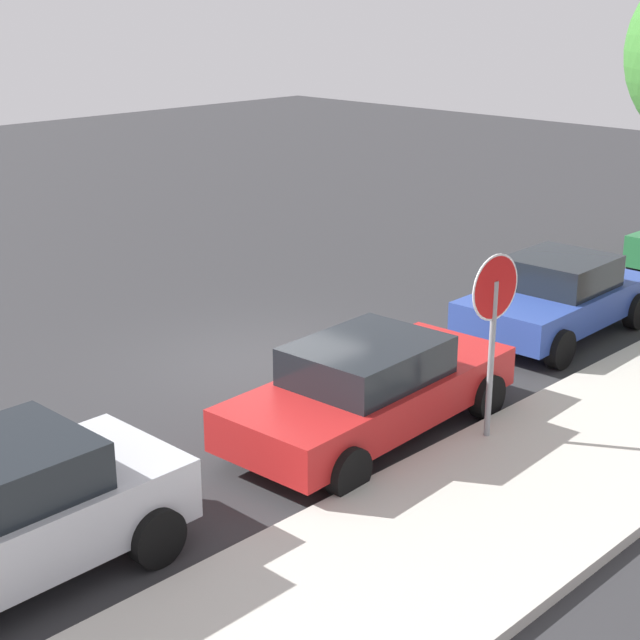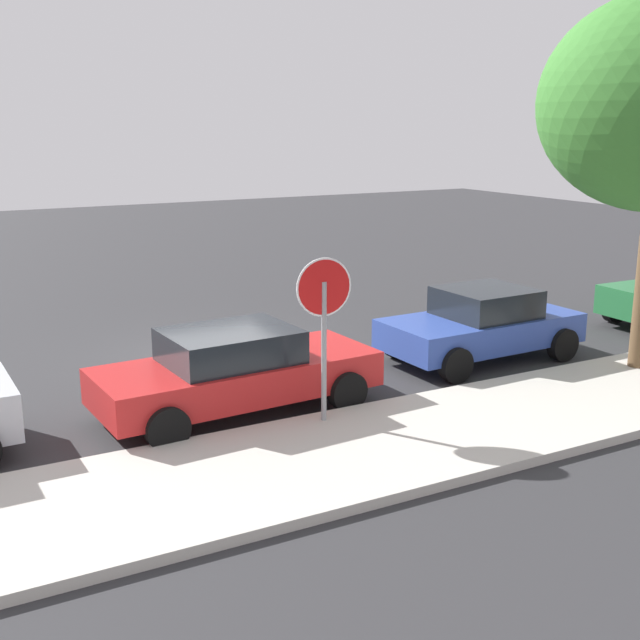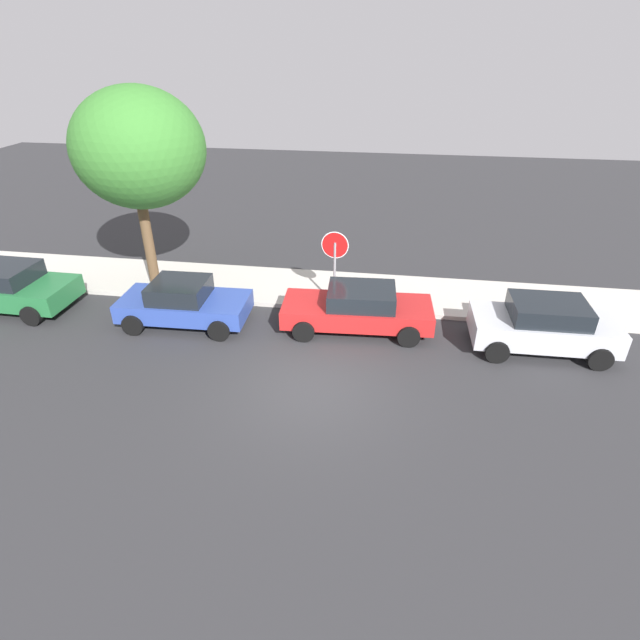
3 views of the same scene
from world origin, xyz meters
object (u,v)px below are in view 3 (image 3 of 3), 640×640
Objects in this scene: parked_car_red at (358,308)px; parked_car_silver at (544,325)px; stop_sign at (335,256)px; parked_car_blue at (184,303)px; street_tree_near_corner at (139,149)px; parked_car_green at (5,286)px.

parked_car_silver reaches higher than parked_car_red.
stop_sign reaches higher than parked_car_blue.
street_tree_near_corner is (-6.14, 0.47, 2.95)m from stop_sign.
stop_sign is 0.60× the size of parked_car_green.
parked_car_green is at bearing 178.94° from parked_car_blue.
parked_car_silver is at bearing -3.81° from parked_car_red.
stop_sign is at bearing 8.64° from parked_car_green.
stop_sign is 10.65m from parked_car_green.
parked_car_blue is at bearing -175.33° from parked_car_red.
stop_sign is at bearing -4.34° from street_tree_near_corner.
street_tree_near_corner is (-1.73, 2.17, 4.06)m from parked_car_blue.
street_tree_near_corner is at bearing 25.35° from parked_car_green.
street_tree_near_corner reaches higher than parked_car_blue.
parked_car_green is (-10.48, -1.59, -1.05)m from stop_sign.
parked_car_blue is at bearing -179.54° from parked_car_silver.
street_tree_near_corner is (-7.01, 1.74, 4.06)m from parked_car_red.
stop_sign is 1.90m from parked_car_red.
parked_car_red is 0.69× the size of street_tree_near_corner.
parked_car_red is 5.22m from parked_car_silver.
parked_car_silver is (5.20, -0.35, 0.07)m from parked_car_red.
parked_car_silver is 16.56m from parked_car_green.
street_tree_near_corner is (-12.21, 2.09, 3.99)m from parked_car_silver.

